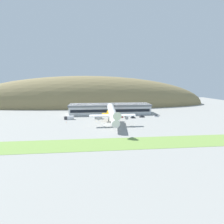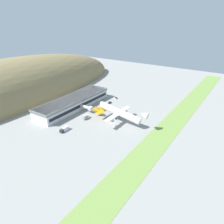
{
  "view_description": "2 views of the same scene",
  "coord_description": "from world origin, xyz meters",
  "px_view_note": "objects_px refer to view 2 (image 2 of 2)",
  "views": [
    {
      "loc": [
        -9.19,
        -121.98,
        30.12
      ],
      "look_at": [
        2.82,
        -6.16,
        10.23
      ],
      "focal_mm": 28.0,
      "sensor_mm": 36.0,
      "label": 1
    },
    {
      "loc": [
        -125.49,
        -83.15,
        77.35
      ],
      "look_at": [
        0.16,
        -0.13,
        9.06
      ],
      "focal_mm": 35.0,
      "sensor_mm": 36.0,
      "label": 2
    }
  ],
  "objects_px": {
    "service_car_1": "(107,106)",
    "service_car_2": "(97,109)",
    "service_car_3": "(110,103)",
    "traffic_cone_0": "(103,120)",
    "box_truck": "(64,129)",
    "fuel_truck": "(86,117)",
    "cargo_airplane": "(119,113)",
    "traffic_cone_1": "(76,135)",
    "service_car_0": "(116,98)",
    "jetway_0": "(87,107)",
    "terminal_building": "(73,102)"
  },
  "relations": [
    {
      "from": "service_car_1",
      "to": "service_car_2",
      "type": "height_order",
      "value": "service_car_2"
    },
    {
      "from": "service_car_3",
      "to": "traffic_cone_0",
      "type": "relative_size",
      "value": 7.83
    },
    {
      "from": "box_truck",
      "to": "fuel_truck",
      "type": "bearing_deg",
      "value": 0.51
    },
    {
      "from": "service_car_2",
      "to": "box_truck",
      "type": "height_order",
      "value": "box_truck"
    },
    {
      "from": "service_car_3",
      "to": "cargo_airplane",
      "type": "bearing_deg",
      "value": -135.84
    },
    {
      "from": "box_truck",
      "to": "traffic_cone_1",
      "type": "xyz_separation_m",
      "value": [
        -0.69,
        -11.31,
        -1.11
      ]
    },
    {
      "from": "service_car_0",
      "to": "fuel_truck",
      "type": "height_order",
      "value": "fuel_truck"
    },
    {
      "from": "service_car_3",
      "to": "box_truck",
      "type": "xyz_separation_m",
      "value": [
        -61.85,
        -2.54,
        0.78
      ]
    },
    {
      "from": "service_car_1",
      "to": "traffic_cone_1",
      "type": "xyz_separation_m",
      "value": [
        -53.92,
        -11.14,
        -0.33
      ]
    },
    {
      "from": "service_car_2",
      "to": "fuel_truck",
      "type": "bearing_deg",
      "value": -171.27
    },
    {
      "from": "service_car_1",
      "to": "traffic_cone_0",
      "type": "height_order",
      "value": "service_car_1"
    },
    {
      "from": "fuel_truck",
      "to": "service_car_3",
      "type": "bearing_deg",
      "value": 3.51
    },
    {
      "from": "jetway_0",
      "to": "box_truck",
      "type": "bearing_deg",
      "value": -167.38
    },
    {
      "from": "terminal_building",
      "to": "fuel_truck",
      "type": "distance_m",
      "value": 26.96
    },
    {
      "from": "terminal_building",
      "to": "traffic_cone_0",
      "type": "height_order",
      "value": "terminal_building"
    },
    {
      "from": "service_car_2",
      "to": "traffic_cone_1",
      "type": "height_order",
      "value": "service_car_2"
    },
    {
      "from": "cargo_airplane",
      "to": "service_car_2",
      "type": "distance_m",
      "value": 31.12
    },
    {
      "from": "service_car_2",
      "to": "fuel_truck",
      "type": "height_order",
      "value": "fuel_truck"
    },
    {
      "from": "service_car_1",
      "to": "traffic_cone_0",
      "type": "relative_size",
      "value": 6.73
    },
    {
      "from": "service_car_3",
      "to": "traffic_cone_0",
      "type": "height_order",
      "value": "service_car_3"
    },
    {
      "from": "jetway_0",
      "to": "traffic_cone_0",
      "type": "relative_size",
      "value": 20.28
    },
    {
      "from": "service_car_2",
      "to": "service_car_3",
      "type": "bearing_deg",
      "value": -1.95
    },
    {
      "from": "cargo_airplane",
      "to": "traffic_cone_1",
      "type": "xyz_separation_m",
      "value": [
        -33.89,
        13.98,
        -8.07
      ]
    },
    {
      "from": "terminal_building",
      "to": "fuel_truck",
      "type": "height_order",
      "value": "terminal_building"
    },
    {
      "from": "terminal_building",
      "to": "service_car_3",
      "type": "height_order",
      "value": "terminal_building"
    },
    {
      "from": "box_truck",
      "to": "traffic_cone_0",
      "type": "height_order",
      "value": "box_truck"
    },
    {
      "from": "service_car_2",
      "to": "traffic_cone_1",
      "type": "xyz_separation_m",
      "value": [
        -43.83,
        -14.48,
        -0.34
      ]
    },
    {
      "from": "terminal_building",
      "to": "service_car_0",
      "type": "relative_size",
      "value": 17.78
    },
    {
      "from": "traffic_cone_0",
      "to": "box_truck",
      "type": "bearing_deg",
      "value": 156.5
    },
    {
      "from": "service_car_1",
      "to": "fuel_truck",
      "type": "distance_m",
      "value": 29.41
    },
    {
      "from": "jetway_0",
      "to": "service_car_3",
      "type": "distance_m",
      "value": 27.31
    },
    {
      "from": "jetway_0",
      "to": "fuel_truck",
      "type": "height_order",
      "value": "jetway_0"
    },
    {
      "from": "fuel_truck",
      "to": "traffic_cone_0",
      "type": "relative_size",
      "value": 11.36
    },
    {
      "from": "fuel_truck",
      "to": "box_truck",
      "type": "xyz_separation_m",
      "value": [
        -23.84,
        -0.21,
        -0.12
      ]
    },
    {
      "from": "service_car_2",
      "to": "service_car_3",
      "type": "xyz_separation_m",
      "value": [
        18.71,
        -0.64,
        -0.02
      ]
    },
    {
      "from": "terminal_building",
      "to": "service_car_1",
      "type": "height_order",
      "value": "terminal_building"
    },
    {
      "from": "jetway_0",
      "to": "traffic_cone_0",
      "type": "height_order",
      "value": "jetway_0"
    },
    {
      "from": "cargo_airplane",
      "to": "service_car_3",
      "type": "bearing_deg",
      "value": 44.16
    },
    {
      "from": "fuel_truck",
      "to": "service_car_1",
      "type": "bearing_deg",
      "value": -0.74
    },
    {
      "from": "service_car_3",
      "to": "fuel_truck",
      "type": "height_order",
      "value": "fuel_truck"
    },
    {
      "from": "cargo_airplane",
      "to": "service_car_1",
      "type": "bearing_deg",
      "value": 51.43
    },
    {
      "from": "traffic_cone_0",
      "to": "traffic_cone_1",
      "type": "relative_size",
      "value": 1.0
    },
    {
      "from": "service_car_3",
      "to": "fuel_truck",
      "type": "bearing_deg",
      "value": -176.49
    },
    {
      "from": "jetway_0",
      "to": "service_car_2",
      "type": "relative_size",
      "value": 2.69
    },
    {
      "from": "cargo_airplane",
      "to": "traffic_cone_0",
      "type": "height_order",
      "value": "cargo_airplane"
    },
    {
      "from": "service_car_2",
      "to": "box_truck",
      "type": "xyz_separation_m",
      "value": [
        -43.14,
        -3.18,
        0.77
      ]
    },
    {
      "from": "box_truck",
      "to": "traffic_cone_1",
      "type": "distance_m",
      "value": 11.38
    },
    {
      "from": "traffic_cone_0",
      "to": "jetway_0",
      "type": "bearing_deg",
      "value": 75.9
    },
    {
      "from": "terminal_building",
      "to": "traffic_cone_0",
      "type": "distance_m",
      "value": 37.9
    },
    {
      "from": "jetway_0",
      "to": "cargo_airplane",
      "type": "height_order",
      "value": "cargo_airplane"
    }
  ]
}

